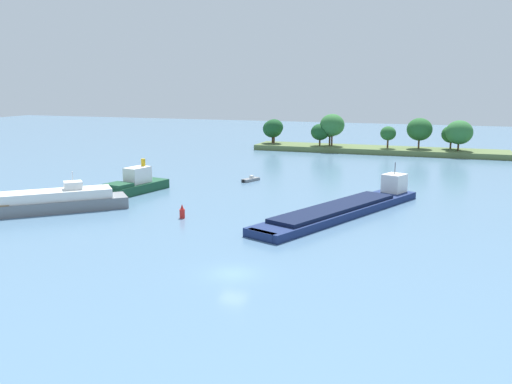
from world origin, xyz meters
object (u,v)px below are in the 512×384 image
Objects in this scene: cargo_barge at (345,208)px; tugboat at (136,184)px; white_riverboat at (56,201)px; channel_buoy_red at (182,212)px; small_motorboat at (251,180)px.

cargo_barge reaches higher than tugboat.
cargo_barge is 35.12m from tugboat.
cargo_barge reaches higher than white_riverboat.
white_riverboat reaches higher than channel_buoy_red.
small_motorboat is 21.36m from tugboat.
small_motorboat is 29.31m from channel_buoy_red.
small_motorboat is at bearing 60.87° from white_riverboat.
white_riverboat is 9.15× the size of channel_buoy_red.
small_motorboat is 0.33× the size of tugboat.
small_motorboat is 2.16× the size of channel_buoy_red.
white_riverboat reaches higher than tugboat.
white_riverboat is (-3.43, -15.28, -0.00)m from tugboat.
cargo_barge is 40.11m from white_riverboat.
tugboat is (-14.04, -16.07, 1.09)m from small_motorboat.
cargo_barge is 17.30× the size of channel_buoy_red.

